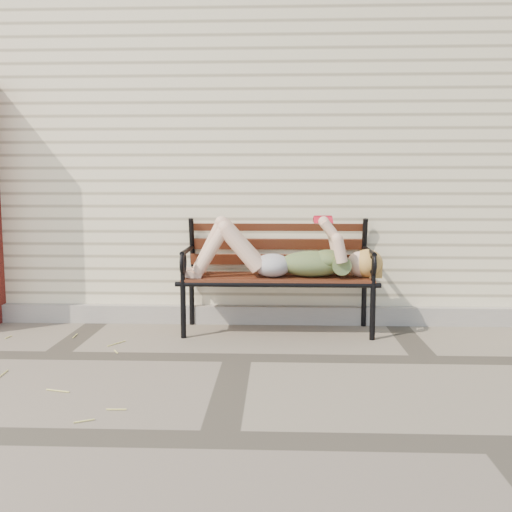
{
  "coord_description": "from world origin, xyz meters",
  "views": [
    {
      "loc": [
        0.26,
        -3.69,
        1.13
      ],
      "look_at": [
        0.1,
        0.53,
        0.62
      ],
      "focal_mm": 40.0,
      "sensor_mm": 36.0,
      "label": 1
    }
  ],
  "objects": [
    {
      "name": "foundation_strip",
      "position": [
        0.0,
        0.97,
        0.07
      ],
      "size": [
        8.0,
        0.1,
        0.15
      ],
      "primitive_type": "cube",
      "color": "#AFAA9E",
      "rests_on": "ground"
    },
    {
      "name": "house_wall",
      "position": [
        0.0,
        3.0,
        1.5
      ],
      "size": [
        8.0,
        4.0,
        3.0
      ],
      "primitive_type": "cube",
      "color": "#F6EAC0",
      "rests_on": "ground"
    },
    {
      "name": "ground",
      "position": [
        0.0,
        0.0,
        0.0
      ],
      "size": [
        80.0,
        80.0,
        0.0
      ],
      "primitive_type": "plane",
      "color": "#786D5C",
      "rests_on": "ground"
    },
    {
      "name": "reading_woman",
      "position": [
        0.28,
        0.68,
        0.62
      ],
      "size": [
        1.52,
        0.34,
        0.48
      ],
      "color": "#0A3F49",
      "rests_on": "ground"
    },
    {
      "name": "house_roof",
      "position": [
        0.0,
        3.0,
        3.15
      ],
      "size": [
        8.3,
        4.3,
        0.3
      ],
      "primitive_type": "cube",
      "color": "#3F2F2D",
      "rests_on": "house_wall"
    },
    {
      "name": "garden_bench",
      "position": [
        0.26,
        0.81,
        0.58
      ],
      "size": [
        1.61,
        0.64,
        1.04
      ],
      "color": "black",
      "rests_on": "ground"
    }
  ]
}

